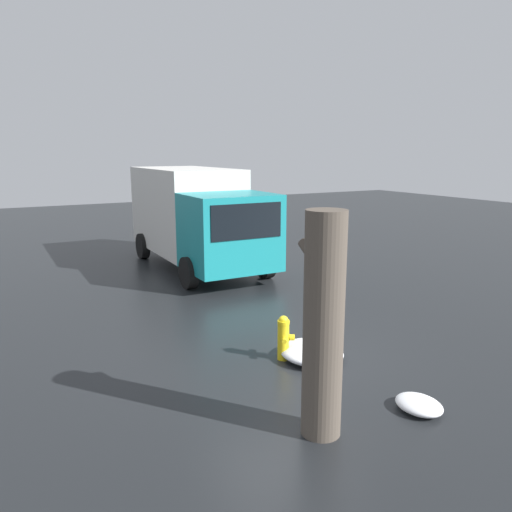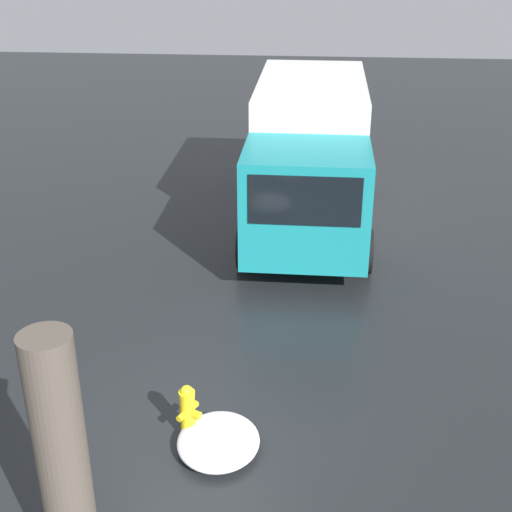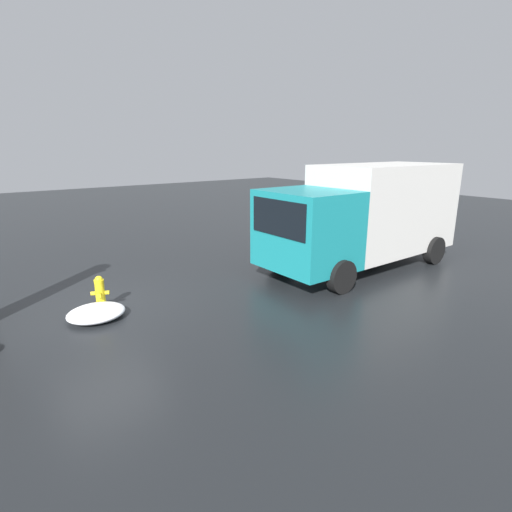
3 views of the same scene
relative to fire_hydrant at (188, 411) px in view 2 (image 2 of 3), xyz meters
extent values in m
plane|color=black|center=(0.00, 0.00, -0.43)|extent=(60.00, 60.00, 0.00)
cylinder|color=yellow|center=(0.00, 0.00, -0.09)|extent=(0.21, 0.21, 0.68)
cylinder|color=yellow|center=(0.00, 0.00, 0.28)|extent=(0.22, 0.22, 0.07)
sphere|color=yellow|center=(0.00, 0.00, 0.32)|extent=(0.18, 0.18, 0.18)
cylinder|color=yellow|center=(-0.07, -0.14, -0.01)|extent=(0.15, 0.14, 0.11)
cylinder|color=yellow|center=(0.14, -0.07, -0.01)|extent=(0.13, 0.13, 0.09)
cylinder|color=yellow|center=(-0.14, 0.07, -0.01)|extent=(0.13, 0.13, 0.09)
cylinder|color=brown|center=(-2.33, 0.86, 1.09)|extent=(0.54, 0.54, 3.05)
cylinder|color=brown|center=(-2.08, 0.86, 1.95)|extent=(0.62, 0.15, 0.49)
cube|color=teal|center=(5.26, -1.49, 1.09)|extent=(2.13, 2.48, 2.14)
cube|color=black|center=(4.20, -1.48, 1.52)|extent=(0.05, 2.06, 0.94)
cube|color=silver|center=(8.71, -1.53, 1.39)|extent=(4.81, 2.51, 2.75)
cylinder|color=black|center=(5.35, -2.72, 0.02)|extent=(0.90, 0.29, 0.90)
cylinder|color=black|center=(5.38, -0.27, 0.02)|extent=(0.90, 0.29, 0.90)
cylinder|color=black|center=(9.89, -2.77, 0.02)|extent=(0.90, 0.29, 0.90)
cylinder|color=black|center=(9.92, -0.31, 0.02)|extent=(0.90, 0.29, 0.90)
ellipsoid|color=white|center=(-0.25, -0.45, -0.29)|extent=(1.26, 1.13, 0.28)
camera|label=1|loc=(-7.29, 4.62, 3.33)|focal=35.00mm
camera|label=2|loc=(-7.83, -1.59, 6.17)|focal=50.00mm
camera|label=3|loc=(-2.50, -9.18, 3.30)|focal=28.00mm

